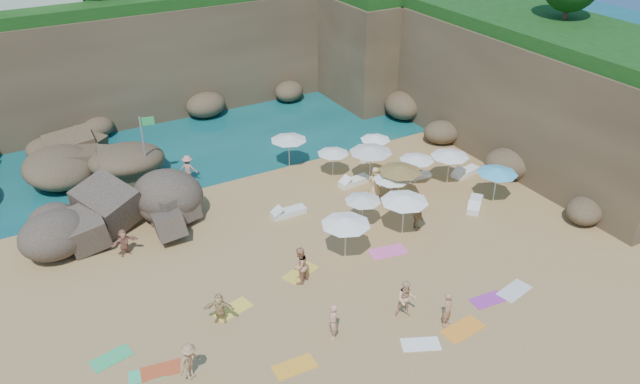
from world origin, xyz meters
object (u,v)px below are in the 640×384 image
person_stand_5 (124,242)px  person_stand_1 (300,266)px  person_stand_3 (417,215)px  person_stand_6 (333,322)px  parasol_0 (333,151)px  lounger_0 (354,181)px  person_stand_4 (375,182)px  parasol_1 (371,149)px  parasol_2 (289,137)px  flag_pole (145,142)px  rock_outcrop (114,234)px  person_stand_2 (188,169)px

person_stand_5 → person_stand_1: bearing=-49.7°
person_stand_3 → person_stand_5: person_stand_3 is taller
person_stand_6 → parasol_0: bearing=162.3°
person_stand_5 → person_stand_6: (6.11, -10.43, 0.10)m
parasol_0 → lounger_0: size_ratio=0.97×
parasol_0 → person_stand_5: parasol_0 is taller
lounger_0 → person_stand_4: person_stand_4 is taller
parasol_0 → person_stand_3: parasol_0 is taller
parasol_1 → parasol_2: parasol_1 is taller
person_stand_5 → parasol_1: bearing=-4.8°
parasol_1 → person_stand_6: size_ratio=1.56×
parasol_0 → person_stand_3: 7.64m
person_stand_4 → flag_pole: bearing=173.9°
lounger_0 → parasol_2: bearing=114.0°
parasol_2 → person_stand_5: parasol_2 is taller
rock_outcrop → person_stand_4: 14.93m
parasol_0 → person_stand_2: (-8.11, 3.74, -0.83)m
parasol_2 → lounger_0: size_ratio=1.15×
person_stand_1 → person_stand_4: 9.17m
parasol_2 → person_stand_6: size_ratio=1.40×
rock_outcrop → lounger_0: 14.39m
person_stand_2 → person_stand_5: (-5.42, -5.86, -0.14)m
flag_pole → lounger_0: 12.78m
flag_pole → parasol_2: bearing=-13.8°
parasol_1 → person_stand_4: size_ratio=1.36×
parasol_0 → lounger_0: 2.28m
flag_pole → person_stand_6: flag_pole is taller
parasol_0 → parasol_2: parasol_2 is taller
parasol_2 → person_stand_3: bearing=-75.7°
flag_pole → person_stand_3: bearing=-47.8°
lounger_0 → person_stand_5: (-14.18, -0.59, 0.58)m
person_stand_2 → lounger_0: bearing=-178.4°
lounger_0 → person_stand_6: size_ratio=1.22×
lounger_0 → person_stand_3: person_stand_3 is taller
parasol_1 → person_stand_2: bearing=149.9°
rock_outcrop → person_stand_5: bearing=-86.9°
person_stand_4 → lounger_0: bearing=125.1°
rock_outcrop → person_stand_2: (5.54, 3.68, 0.88)m
parasol_1 → person_stand_4: (-0.73, -1.64, -1.31)m
parasol_1 → person_stand_3: (-0.73, -5.70, -1.39)m
parasol_0 → parasol_2: 3.12m
parasol_0 → lounger_0: bearing=-67.2°
parasol_1 → person_stand_1: parasol_1 is taller
rock_outcrop → person_stand_5: person_stand_5 is taller
person_stand_1 → person_stand_4: (7.67, 5.02, 0.00)m
parasol_0 → person_stand_1: size_ratio=1.02×
parasol_1 → parasol_0: bearing=129.8°
parasol_2 → person_stand_3: 10.48m
person_stand_4 → person_stand_6: 12.24m
parasol_2 → person_stand_4: bearing=-66.9°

